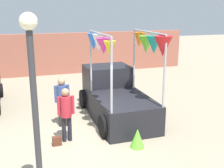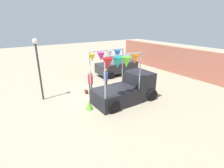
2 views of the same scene
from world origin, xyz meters
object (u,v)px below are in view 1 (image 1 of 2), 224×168
Objects in this scene: person_vendor at (62,97)px; handbag at (57,141)px; street_lamp at (34,91)px; vendor_truck at (116,93)px; person_customer at (66,110)px; folded_kite_bundle_lime at (137,138)px.

person_vendor is 1.75m from handbag.
street_lamp is (-1.10, -4.28, 1.53)m from person_vendor.
street_lamp is at bearing -124.59° from vendor_truck.
vendor_truck reaches higher than person_customer.
person_vendor reaches higher than folded_kite_bundle_lime.
street_lamp is at bearing -146.50° from folded_kite_bundle_lime.
street_lamp reaches higher than folded_kite_bundle_lime.
person_vendor is at bearing -170.11° from vendor_truck.
handbag is 2.46m from folded_kite_bundle_lime.
folded_kite_bundle_lime is at bearing -50.91° from person_vendor.
handbag is at bearing 76.59° from street_lamp.
person_customer is at bearing -143.94° from vendor_truck.
person_vendor is at bearing 86.84° from person_customer.
street_lamp is at bearing -108.63° from person_customer.
folded_kite_bundle_lime is at bearing -21.33° from handbag.
folded_kite_bundle_lime is (-0.23, -2.67, -0.65)m from vendor_truck.
handbag is at bearing -150.26° from person_customer.
person_customer is 3.59m from street_lamp.
street_lamp is 4.25m from folded_kite_bundle_lime.
vendor_truck is at bearing 9.89° from person_vendor.
handbag is 0.47× the size of folded_kite_bundle_lime.
person_vendor is (-2.10, -0.37, 0.13)m from vendor_truck.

